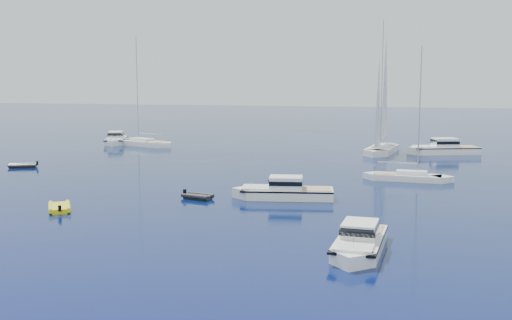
{
  "coord_description": "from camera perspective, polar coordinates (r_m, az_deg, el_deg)",
  "views": [
    {
      "loc": [
        16.25,
        -34.03,
        10.51
      ],
      "look_at": [
        1.47,
        26.86,
        2.2
      ],
      "focal_mm": 43.12,
      "sensor_mm": 36.0,
      "label": 1
    }
  ],
  "objects": [
    {
      "name": "motor_cruiser_near",
      "position": [
        38.53,
        9.55,
        -8.38
      ],
      "size": [
        3.26,
        9.08,
        2.34
      ],
      "primitive_type": null,
      "rotation": [
        0.0,
        0.0,
        3.08
      ],
      "color": "silver",
      "rests_on": "ground"
    },
    {
      "name": "tender_grey_far",
      "position": [
        78.22,
        -20.82,
        -0.66
      ],
      "size": [
        3.8,
        3.12,
        0.95
      ],
      "primitive_type": null,
      "rotation": [
        0.0,
        0.0,
        2.02
      ],
      "color": "black",
      "rests_on": "ground"
    },
    {
      "name": "ground",
      "position": [
        39.15,
        -11.56,
        -8.18
      ],
      "size": [
        400.0,
        400.0,
        0.0
      ],
      "primitive_type": "plane",
      "color": "#070E4B",
      "rests_on": "ground"
    },
    {
      "name": "sailboat_centre",
      "position": [
        65.79,
        13.88,
        -1.86
      ],
      "size": [
        9.88,
        3.28,
        14.27
      ],
      "primitive_type": null,
      "rotation": [
        0.0,
        0.0,
        4.63
      ],
      "color": "white",
      "rests_on": "ground"
    },
    {
      "name": "sailboat_sails_r",
      "position": [
        89.57,
        11.59,
        0.66
      ],
      "size": [
        5.35,
        13.46,
        19.25
      ],
      "primitive_type": null,
      "rotation": [
        0.0,
        0.0,
        2.99
      ],
      "color": "silver",
      "rests_on": "ground"
    },
    {
      "name": "motor_cruiser_distant",
      "position": [
        90.31,
        16.95,
        0.54
      ],
      "size": [
        11.37,
        6.5,
        2.85
      ],
      "primitive_type": null,
      "rotation": [
        0.0,
        0.0,
        1.88
      ],
      "color": "white",
      "rests_on": "ground"
    },
    {
      "name": "motor_cruiser_horizon",
      "position": [
        102.65,
        -12.87,
        1.49
      ],
      "size": [
        6.02,
        10.1,
        2.54
      ],
      "primitive_type": null,
      "rotation": [
        0.0,
        0.0,
        3.48
      ],
      "color": "white",
      "rests_on": "ground"
    },
    {
      "name": "tender_yellow",
      "position": [
        52.14,
        -17.76,
        -4.44
      ],
      "size": [
        3.71,
        4.24,
        0.95
      ],
      "primitive_type": null,
      "rotation": [
        0.0,
        0.0,
        0.56
      ],
      "color": "yellow",
      "rests_on": "ground"
    },
    {
      "name": "sailboat_far_l",
      "position": [
        98.44,
        -10.35,
        1.3
      ],
      "size": [
        12.35,
        7.37,
        17.7
      ],
      "primitive_type": null,
      "rotation": [
        0.0,
        0.0,
        1.19
      ],
      "color": "white",
      "rests_on": "ground"
    },
    {
      "name": "motor_cruiser_centre",
      "position": [
        54.44,
        2.58,
        -3.58
      ],
      "size": [
        9.96,
        4.4,
        2.53
      ],
      "primitive_type": null,
      "rotation": [
        0.0,
        0.0,
        1.73
      ],
      "color": "silver",
      "rests_on": "ground"
    },
    {
      "name": "tender_grey_near",
      "position": [
        54.43,
        -5.43,
        -3.61
      ],
      "size": [
        3.13,
        2.32,
        0.95
      ],
      "primitive_type": null,
      "rotation": [
        0.0,
        0.0,
        4.44
      ],
      "color": "black",
      "rests_on": "ground"
    }
  ]
}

